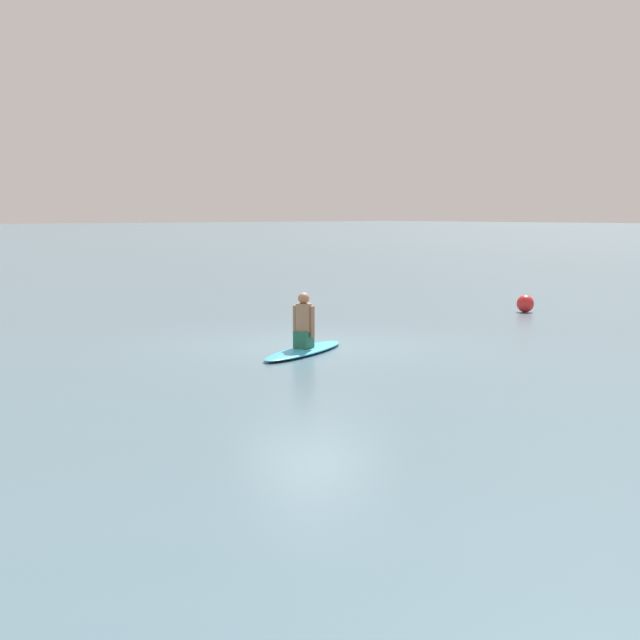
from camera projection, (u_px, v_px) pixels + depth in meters
ground_plane at (313, 346)px, 17.42m from camera, size 400.00×400.00×0.00m
surfboard at (304, 350)px, 16.56m from camera, size 1.64×2.74×0.10m
person_paddler at (304, 323)px, 16.50m from camera, size 0.43×0.41×1.00m
buoy_marker at (525, 304)px, 23.40m from camera, size 0.44×0.44×0.44m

